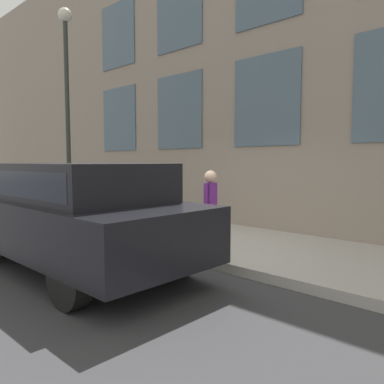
# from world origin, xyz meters

# --- Properties ---
(ground_plane) EXTENTS (80.00, 80.00, 0.00)m
(ground_plane) POSITION_xyz_m (0.00, 0.00, 0.00)
(ground_plane) COLOR #38383A
(sidewalk) EXTENTS (3.04, 60.00, 0.16)m
(sidewalk) POSITION_xyz_m (1.52, 0.00, 0.08)
(sidewalk) COLOR #B2ADA3
(sidewalk) RESTS_ON ground_plane
(building_facade) EXTENTS (0.33, 40.00, 9.04)m
(building_facade) POSITION_xyz_m (3.19, 0.00, 4.52)
(building_facade) COLOR gray
(building_facade) RESTS_ON ground_plane
(fire_hydrant) EXTENTS (0.29, 0.42, 0.81)m
(fire_hydrant) POSITION_xyz_m (0.41, 0.37, 0.57)
(fire_hydrant) COLOR red
(fire_hydrant) RESTS_ON sidewalk
(person) EXTENTS (0.35, 0.23, 1.44)m
(person) POSITION_xyz_m (0.69, -0.32, 1.02)
(person) COLOR #998466
(person) RESTS_ON sidewalk
(parked_truck_charcoal_near) EXTENTS (2.04, 4.92, 1.73)m
(parked_truck_charcoal_near) POSITION_xyz_m (-1.52, 0.71, 1.00)
(parked_truck_charcoal_near) COLOR black
(parked_truck_charcoal_near) RESTS_ON ground_plane
(street_lamp) EXTENTS (0.36, 0.36, 5.67)m
(street_lamp) POSITION_xyz_m (0.58, 4.70, 3.67)
(street_lamp) COLOR #2D332D
(street_lamp) RESTS_ON sidewalk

